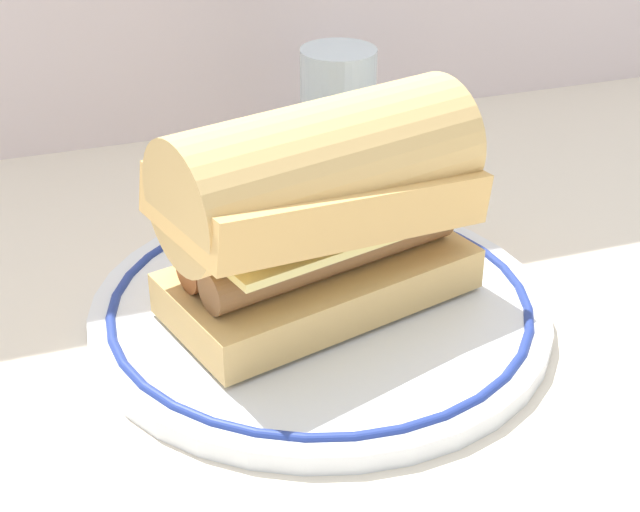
# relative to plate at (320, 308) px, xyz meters

# --- Properties ---
(ground_plane) EXTENTS (1.50, 1.50, 0.00)m
(ground_plane) POSITION_rel_plate_xyz_m (-0.02, -0.02, -0.01)
(ground_plane) COLOR silver
(plate) EXTENTS (0.28, 0.28, 0.01)m
(plate) POSITION_rel_plate_xyz_m (0.00, 0.00, 0.00)
(plate) COLOR white
(plate) RESTS_ON ground_plane
(sausage_sandwich) EXTENTS (0.20, 0.14, 0.13)m
(sausage_sandwich) POSITION_rel_plate_xyz_m (-0.00, 0.00, 0.07)
(sausage_sandwich) COLOR #DCB269
(sausage_sandwich) RESTS_ON plate
(drinking_glass) EXTENTS (0.06, 0.06, 0.10)m
(drinking_glass) POSITION_rel_plate_xyz_m (0.09, 0.21, 0.04)
(drinking_glass) COLOR silver
(drinking_glass) RESTS_ON ground_plane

